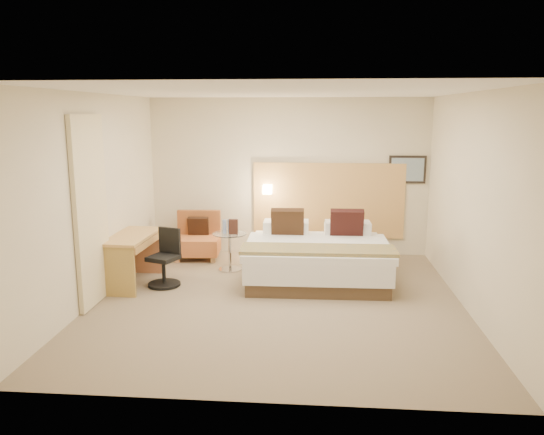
# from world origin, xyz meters

# --- Properties ---
(floor) EXTENTS (4.80, 5.00, 0.02)m
(floor) POSITION_xyz_m (0.00, 0.00, -0.01)
(floor) COLOR #786751
(floor) RESTS_ON ground
(ceiling) EXTENTS (4.80, 5.00, 0.02)m
(ceiling) POSITION_xyz_m (0.00, 0.00, 2.71)
(ceiling) COLOR white
(ceiling) RESTS_ON floor
(wall_back) EXTENTS (4.80, 0.02, 2.70)m
(wall_back) POSITION_xyz_m (0.00, 2.51, 1.35)
(wall_back) COLOR beige
(wall_back) RESTS_ON floor
(wall_front) EXTENTS (4.80, 0.02, 2.70)m
(wall_front) POSITION_xyz_m (0.00, -2.51, 1.35)
(wall_front) COLOR beige
(wall_front) RESTS_ON floor
(wall_left) EXTENTS (0.02, 5.00, 2.70)m
(wall_left) POSITION_xyz_m (-2.41, 0.00, 1.35)
(wall_left) COLOR beige
(wall_left) RESTS_ON floor
(wall_right) EXTENTS (0.02, 5.00, 2.70)m
(wall_right) POSITION_xyz_m (2.41, 0.00, 1.35)
(wall_right) COLOR beige
(wall_right) RESTS_ON floor
(headboard_panel) EXTENTS (2.60, 0.04, 1.30)m
(headboard_panel) POSITION_xyz_m (0.70, 2.47, 0.95)
(headboard_panel) COLOR tan
(headboard_panel) RESTS_ON wall_back
(art_frame) EXTENTS (0.62, 0.03, 0.47)m
(art_frame) POSITION_xyz_m (2.02, 2.48, 1.50)
(art_frame) COLOR black
(art_frame) RESTS_ON wall_back
(art_canvas) EXTENTS (0.54, 0.01, 0.39)m
(art_canvas) POSITION_xyz_m (2.02, 2.46, 1.50)
(art_canvas) COLOR #7890A5
(art_canvas) RESTS_ON wall_back
(lamp_arm) EXTENTS (0.02, 0.12, 0.02)m
(lamp_arm) POSITION_xyz_m (-0.35, 2.42, 1.15)
(lamp_arm) COLOR silver
(lamp_arm) RESTS_ON wall_back
(lamp_shade) EXTENTS (0.15, 0.15, 0.15)m
(lamp_shade) POSITION_xyz_m (-0.35, 2.36, 1.15)
(lamp_shade) COLOR #FFEDC6
(lamp_shade) RESTS_ON wall_back
(curtain) EXTENTS (0.06, 0.90, 2.42)m
(curtain) POSITION_xyz_m (-2.36, -0.25, 1.22)
(curtain) COLOR beige
(curtain) RESTS_ON wall_left
(bottle_a) EXTENTS (0.07, 0.07, 0.21)m
(bottle_a) POSITION_xyz_m (-0.93, 1.36, 0.70)
(bottle_a) COLOR #93ACE3
(bottle_a) RESTS_ON side_table
(bottle_b) EXTENTS (0.07, 0.07, 0.21)m
(bottle_b) POSITION_xyz_m (-0.86, 1.40, 0.70)
(bottle_b) COLOR #819EC8
(bottle_b) RESTS_ON side_table
(menu_folder) EXTENTS (0.14, 0.06, 0.24)m
(menu_folder) POSITION_xyz_m (-0.78, 1.31, 0.71)
(menu_folder) COLOR #391E17
(menu_folder) RESTS_ON side_table
(bed) EXTENTS (2.13, 2.05, 1.01)m
(bed) POSITION_xyz_m (0.51, 1.09, 0.33)
(bed) COLOR #443222
(bed) RESTS_ON floor
(lounge_chair) EXTENTS (0.79, 0.70, 0.78)m
(lounge_chair) POSITION_xyz_m (-1.52, 2.04, 0.31)
(lounge_chair) COLOR tan
(lounge_chair) RESTS_ON floor
(side_table) EXTENTS (0.57, 0.57, 0.59)m
(side_table) POSITION_xyz_m (-0.85, 1.35, 0.33)
(side_table) COLOR silver
(side_table) RESTS_ON floor
(desk) EXTENTS (0.58, 1.19, 0.73)m
(desk) POSITION_xyz_m (-2.11, 0.54, 0.58)
(desk) COLOR tan
(desk) RESTS_ON floor
(desk_chair) EXTENTS (0.59, 0.59, 0.82)m
(desk_chair) POSITION_xyz_m (-1.65, 0.53, 0.34)
(desk_chair) COLOR black
(desk_chair) RESTS_ON floor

